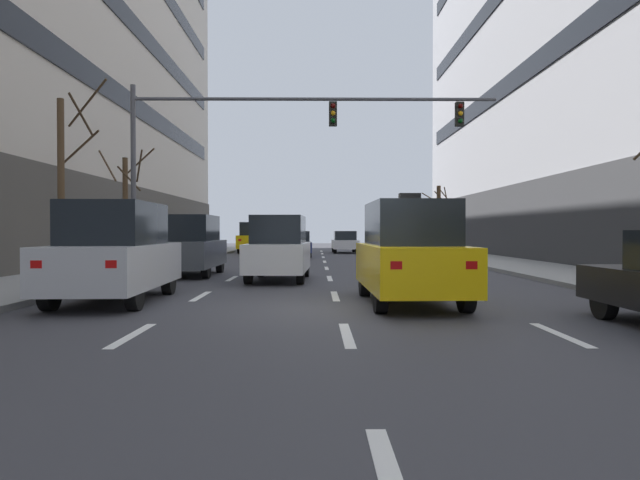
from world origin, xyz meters
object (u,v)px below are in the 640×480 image
object	(u,v)px
street_tree_3	(64,181)
street_tree_2	(126,206)
car_driving_1	(191,246)
street_tree_0	(439,217)
car_driving_3	(116,252)
taxi_driving_2	(410,253)
traffic_signal_0	(265,134)
car_driving_0	(279,248)
car_driving_4	(345,242)
taxi_driving_5	(254,238)
car_driving_6	(296,244)

from	to	relation	value
street_tree_3	street_tree_2	bearing A→B (deg)	90.34
car_driving_1	street_tree_0	world-z (taller)	street_tree_0
car_driving_3	street_tree_3	size ratio (longest dim) A/B	0.76
taxi_driving_2	traffic_signal_0	world-z (taller)	traffic_signal_0
car_driving_0	taxi_driving_2	distance (m)	6.50
taxi_driving_2	car_driving_3	distance (m)	6.48
car_driving_0	car_driving_4	world-z (taller)	car_driving_0
taxi_driving_5	car_driving_6	distance (m)	7.30
car_driving_0	street_tree_3	size ratio (longest dim) A/B	0.71
traffic_signal_0	car_driving_1	bearing A→B (deg)	178.24
street_tree_0	car_driving_4	bearing A→B (deg)	164.41
taxi_driving_5	traffic_signal_0	size ratio (longest dim) A/B	0.35
street_tree_0	street_tree_3	distance (m)	26.86
car_driving_3	car_driving_4	xyz separation A→B (m)	(6.56, 27.62, -0.32)
street_tree_0	car_driving_0	bearing A→B (deg)	-115.27
car_driving_0	car_driving_3	distance (m)	6.26
traffic_signal_0	car_driving_3	bearing A→B (deg)	-110.10
taxi_driving_2	street_tree_3	distance (m)	10.81
car_driving_1	street_tree_2	world-z (taller)	street_tree_2
taxi_driving_2	car_driving_4	world-z (taller)	taxi_driving_2
car_driving_1	car_driving_6	bearing A→B (deg)	76.73
taxi_driving_5	traffic_signal_0	bearing A→B (deg)	-82.52
car_driving_0	street_tree_3	bearing A→B (deg)	-170.89
car_driving_4	taxi_driving_5	distance (m)	6.60
traffic_signal_0	street_tree_0	xyz separation A→B (m)	(10.30, 18.59, -2.44)
car_driving_1	street_tree_0	size ratio (longest dim) A/B	0.96
street_tree_0	car_driving_1	bearing A→B (deg)	-124.95
car_driving_3	street_tree_0	bearing A→B (deg)	63.37
taxi_driving_2	car_driving_6	distance (m)	21.76
car_driving_1	car_driving_3	xyz separation A→B (m)	(-0.02, -7.33, 0.04)
car_driving_4	traffic_signal_0	world-z (taller)	traffic_signal_0
car_driving_1	taxi_driving_2	size ratio (longest dim) A/B	0.96
car_driving_0	street_tree_3	xyz separation A→B (m)	(-6.37, -1.02, 2.04)
car_driving_4	taxi_driving_2	bearing A→B (deg)	-90.18
car_driving_1	street_tree_2	xyz separation A→B (m)	(-3.14, 2.50, 1.53)
car_driving_1	taxi_driving_2	bearing A→B (deg)	-49.83
car_driving_3	car_driving_4	world-z (taller)	car_driving_3
car_driving_1	car_driving_6	world-z (taller)	car_driving_1
car_driving_3	taxi_driving_2	bearing A→B (deg)	-2.87
car_driving_1	car_driving_4	bearing A→B (deg)	72.12
car_driving_6	traffic_signal_0	distance (m)	14.59
car_driving_0	car_driving_3	world-z (taller)	car_driving_3
car_driving_3	traffic_signal_0	world-z (taller)	traffic_signal_0
car_driving_1	street_tree_3	distance (m)	4.77
car_driving_4	street_tree_2	distance (m)	20.34
street_tree_3	taxi_driving_5	bearing A→B (deg)	82.55
street_tree_0	traffic_signal_0	bearing A→B (deg)	-119.00
taxi_driving_2	car_driving_3	bearing A→B (deg)	177.13
street_tree_3	car_driving_0	bearing A→B (deg)	9.11
car_driving_1	street_tree_3	size ratio (longest dim) A/B	0.73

